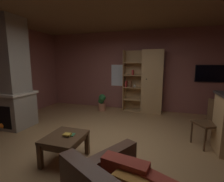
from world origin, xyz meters
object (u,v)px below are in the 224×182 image
bookshelf_cabinet (149,82)px  dining_chair (211,120)px  coffee_table (65,141)px  table_book_0 (70,135)px  wall_mounted_tv (212,74)px  potted_floor_plant (102,102)px  table_book_1 (67,134)px  stone_fireplace (10,79)px

bookshelf_cabinet → dining_chair: bookshelf_cabinet is taller
coffee_table → table_book_0: table_book_0 is taller
dining_chair → table_book_0: bearing=-151.7°
dining_chair → wall_mounted_tv: size_ratio=0.98×
table_book_0 → potted_floor_plant: 3.01m
table_book_1 → dining_chair: dining_chair is taller
bookshelf_cabinet → table_book_1: 3.51m
coffee_table → table_book_0: 0.13m
coffee_table → potted_floor_plant: bearing=99.3°
table_book_1 → wall_mounted_tv: bearing=50.9°
stone_fireplace → bookshelf_cabinet: stone_fireplace is taller
table_book_0 → table_book_1: bearing=-113.0°
dining_chair → potted_floor_plant: size_ratio=1.57×
table_book_1 → dining_chair: (2.38, 1.33, 0.05)m
coffee_table → table_book_1: size_ratio=5.66×
table_book_1 → coffee_table: bearing=170.5°
table_book_1 → dining_chair: bearing=29.1°
table_book_0 → coffee_table: bearing=-149.5°
potted_floor_plant → wall_mounted_tv: wall_mounted_tv is taller
wall_mounted_tv → potted_floor_plant: bearing=-171.4°
table_book_1 → potted_floor_plant: size_ratio=0.21×
table_book_0 → table_book_1: 0.06m
table_book_1 → wall_mounted_tv: 4.62m
coffee_table → table_book_1: bearing=-9.5°
stone_fireplace → table_book_0: size_ratio=19.56×
potted_floor_plant → wall_mounted_tv: bearing=8.6°
bookshelf_cabinet → stone_fireplace: bearing=-144.0°
stone_fireplace → table_book_1: (2.21, -0.97, -0.75)m
table_book_0 → dining_chair: (2.36, 1.27, 0.07)m
coffee_table → dining_chair: size_ratio=0.74×
coffee_table → potted_floor_plant: 3.04m
bookshelf_cabinet → table_book_0: 3.46m
bookshelf_cabinet → wall_mounted_tv: bearing=6.5°
coffee_table → table_book_0: (0.08, 0.05, 0.10)m
table_book_1 → wall_mounted_tv: wall_mounted_tv is taller
potted_floor_plant → coffee_table: bearing=-80.7°
bookshelf_cabinet → potted_floor_plant: 1.76m
stone_fireplace → table_book_1: stone_fireplace is taller
dining_chair → wall_mounted_tv: (0.48, 2.20, 0.79)m
table_book_1 → wall_mounted_tv: size_ratio=0.13×
bookshelf_cabinet → table_book_1: bearing=-107.2°
bookshelf_cabinet → coffee_table: bearing=-108.1°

